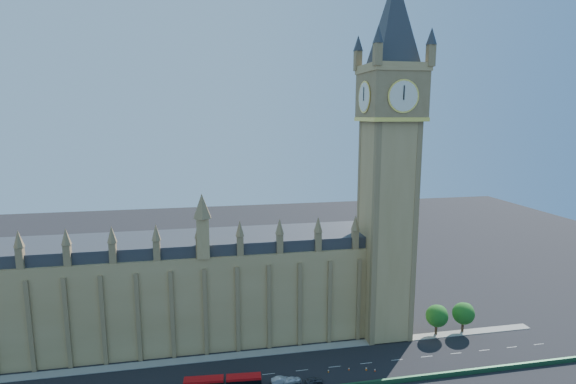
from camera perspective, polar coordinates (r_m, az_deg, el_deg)
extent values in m
plane|color=black|center=(112.52, -4.65, -22.25)|extent=(400.00, 400.00, 0.00)
cube|color=#A3844E|center=(126.96, -17.47, -12.48)|extent=(120.00, 20.00, 25.00)
cube|color=#2D3035|center=(122.47, -17.80, -6.40)|extent=(120.00, 18.00, 3.00)
cube|color=#A3844E|center=(122.90, 12.34, -4.88)|extent=(12.00, 12.00, 58.00)
cube|color=olive|center=(119.14, 12.96, 11.64)|extent=(14.00, 14.00, 12.00)
cylinder|color=silver|center=(112.64, 14.46, 11.70)|extent=(7.20, 0.30, 7.20)
cube|color=#A3844E|center=(119.61, 13.09, 14.99)|extent=(14.50, 14.50, 2.00)
cube|color=gray|center=(120.61, -5.19, -19.85)|extent=(160.00, 3.00, 0.16)
cylinder|color=#382619|center=(134.78, 18.30, -16.06)|extent=(0.70, 0.70, 4.00)
sphere|color=#165217|center=(133.32, 18.38, -14.70)|extent=(6.00, 6.00, 6.00)
sphere|color=#165217|center=(133.69, 18.64, -14.36)|extent=(4.38, 4.38, 4.38)
cylinder|color=#382619|center=(138.64, 21.29, -15.49)|extent=(0.70, 0.70, 4.00)
sphere|color=#165217|center=(137.22, 21.39, -14.16)|extent=(6.00, 6.00, 6.00)
sphere|color=#165217|center=(137.63, 21.62, -13.83)|extent=(4.38, 4.38, 4.38)
cube|color=red|center=(108.31, -10.64, -22.89)|extent=(8.76, 3.04, 2.87)
cube|color=red|center=(108.02, -5.64, -22.86)|extent=(7.80, 2.97, 2.87)
cube|color=black|center=(108.13, -10.65, -22.73)|extent=(8.81, 3.10, 1.09)
cube|color=black|center=(107.84, -5.65, -22.70)|extent=(7.86, 3.02, 1.09)
cylinder|color=black|center=(108.16, -8.28, -22.96)|extent=(0.95, 2.35, 2.29)
cylinder|color=black|center=(109.66, -9.02, -22.98)|extent=(0.97, 0.36, 0.96)
cylinder|color=black|center=(109.55, -7.04, -22.97)|extent=(0.97, 0.36, 0.96)
cylinder|color=black|center=(109.58, -4.26, -22.90)|extent=(0.97, 0.36, 0.96)
imported|color=#393B40|center=(109.50, 3.28, -22.80)|extent=(4.04, 1.85, 1.34)
imported|color=#B5B8BE|center=(109.43, -0.89, -22.78)|extent=(4.38, 1.56, 1.44)
imported|color=silver|center=(109.70, 0.55, -22.76)|extent=(4.37, 2.22, 1.22)
cube|color=black|center=(115.63, 10.98, -21.44)|extent=(0.41, 0.41, 0.04)
cone|color=#F63D0C|center=(115.47, 10.98, -21.31)|extent=(0.46, 0.46, 0.65)
cylinder|color=white|center=(115.42, 10.99, -21.27)|extent=(0.32, 0.32, 0.11)
cube|color=black|center=(113.88, 5.15, -21.82)|extent=(0.43, 0.43, 0.04)
cone|color=orange|center=(113.72, 5.16, -21.69)|extent=(0.48, 0.48, 0.63)
cylinder|color=white|center=(113.68, 5.16, -21.65)|extent=(0.31, 0.31, 0.11)
cube|color=black|center=(115.15, 7.73, -21.48)|extent=(0.46, 0.46, 0.04)
cone|color=#EA460C|center=(115.00, 7.74, -21.36)|extent=(0.51, 0.51, 0.63)
cylinder|color=white|center=(114.95, 7.74, -21.32)|extent=(0.30, 0.30, 0.11)
cube|color=black|center=(115.71, 9.91, -21.38)|extent=(0.51, 0.51, 0.04)
cone|color=#FF630D|center=(115.52, 9.92, -21.22)|extent=(0.56, 0.56, 0.78)
cylinder|color=white|center=(115.46, 9.92, -21.17)|extent=(0.38, 0.38, 0.13)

